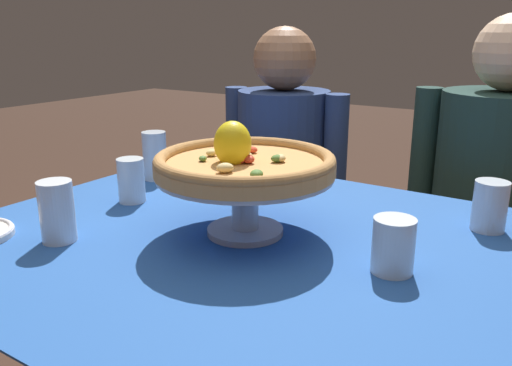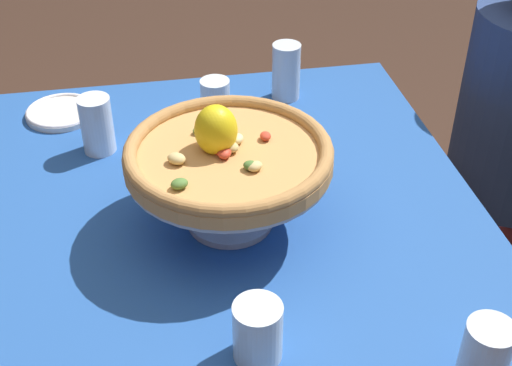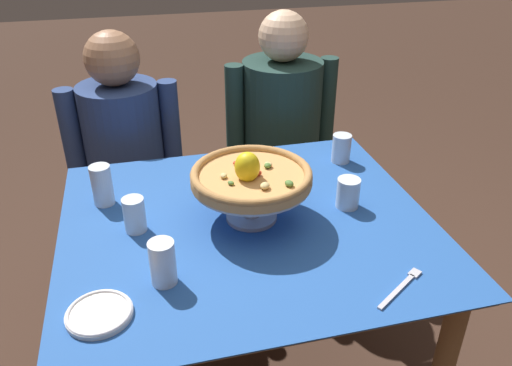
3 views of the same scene
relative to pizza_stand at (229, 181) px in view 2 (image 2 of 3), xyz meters
The scene contains 9 objects.
dining_table 0.21m from the pizza_stand, 131.93° to the right, with size 1.08×0.96×0.76m.
pizza_stand is the anchor object (origin of this frame).
pizza 0.06m from the pizza_stand, 122.81° to the right, with size 0.35×0.35×0.10m.
water_glass_front_left 0.36m from the pizza_stand, 140.73° to the right, with size 0.07×0.07×0.12m.
water_glass_side_left 0.34m from the pizza_stand, behind, with size 0.06×0.06×0.10m.
water_glass_back_left 0.47m from the pizza_stand, 155.70° to the left, with size 0.06×0.06×0.13m.
water_glass_back_right 0.49m from the pizza_stand, 35.53° to the left, with size 0.07×0.07×0.10m.
water_glass_side_right 0.31m from the pizza_stand, ahead, with size 0.07×0.07×0.09m.
side_plate 0.54m from the pizza_stand, 144.28° to the right, with size 0.15×0.15×0.02m.
Camera 2 is at (0.97, -0.11, 1.55)m, focal length 48.88 mm.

